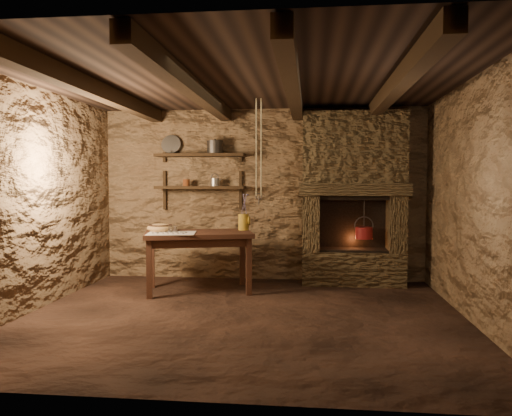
# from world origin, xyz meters

# --- Properties ---
(floor) EXTENTS (4.50, 4.50, 0.00)m
(floor) POSITION_xyz_m (0.00, 0.00, 0.00)
(floor) COLOR black
(floor) RESTS_ON ground
(back_wall) EXTENTS (4.50, 0.04, 2.40)m
(back_wall) POSITION_xyz_m (0.00, 2.00, 1.20)
(back_wall) COLOR brown
(back_wall) RESTS_ON floor
(front_wall) EXTENTS (4.50, 0.04, 2.40)m
(front_wall) POSITION_xyz_m (0.00, -2.00, 1.20)
(front_wall) COLOR brown
(front_wall) RESTS_ON floor
(left_wall) EXTENTS (0.04, 4.00, 2.40)m
(left_wall) POSITION_xyz_m (-2.25, 0.00, 1.20)
(left_wall) COLOR brown
(left_wall) RESTS_ON floor
(right_wall) EXTENTS (0.04, 4.00, 2.40)m
(right_wall) POSITION_xyz_m (2.25, 0.00, 1.20)
(right_wall) COLOR brown
(right_wall) RESTS_ON floor
(ceiling) EXTENTS (4.50, 4.00, 0.04)m
(ceiling) POSITION_xyz_m (0.00, 0.00, 2.40)
(ceiling) COLOR black
(ceiling) RESTS_ON back_wall
(beam_far_left) EXTENTS (0.14, 3.95, 0.16)m
(beam_far_left) POSITION_xyz_m (-1.50, 0.00, 2.31)
(beam_far_left) COLOR black
(beam_far_left) RESTS_ON ceiling
(beam_mid_left) EXTENTS (0.14, 3.95, 0.16)m
(beam_mid_left) POSITION_xyz_m (-0.50, 0.00, 2.31)
(beam_mid_left) COLOR black
(beam_mid_left) RESTS_ON ceiling
(beam_mid_right) EXTENTS (0.14, 3.95, 0.16)m
(beam_mid_right) POSITION_xyz_m (0.50, 0.00, 2.31)
(beam_mid_right) COLOR black
(beam_mid_right) RESTS_ON ceiling
(beam_far_right) EXTENTS (0.14, 3.95, 0.16)m
(beam_far_right) POSITION_xyz_m (1.50, 0.00, 2.31)
(beam_far_right) COLOR black
(beam_far_right) RESTS_ON ceiling
(shelf_lower) EXTENTS (1.25, 0.30, 0.04)m
(shelf_lower) POSITION_xyz_m (-0.85, 1.84, 1.30)
(shelf_lower) COLOR black
(shelf_lower) RESTS_ON back_wall
(shelf_upper) EXTENTS (1.25, 0.30, 0.04)m
(shelf_upper) POSITION_xyz_m (-0.85, 1.84, 1.75)
(shelf_upper) COLOR black
(shelf_upper) RESTS_ON back_wall
(hearth) EXTENTS (1.43, 0.51, 2.30)m
(hearth) POSITION_xyz_m (1.25, 1.77, 1.23)
(hearth) COLOR #392C1C
(hearth) RESTS_ON floor
(work_table) EXTENTS (1.47, 1.07, 0.75)m
(work_table) POSITION_xyz_m (-0.71, 1.11, 0.41)
(work_table) COLOR black
(work_table) RESTS_ON floor
(linen_cloth) EXTENTS (0.63, 0.54, 0.01)m
(linen_cloth) POSITION_xyz_m (-1.00, 0.88, 0.76)
(linen_cloth) COLOR beige
(linen_cloth) RESTS_ON work_table
(pewter_cutlery_row) EXTENTS (0.50, 0.26, 0.01)m
(pewter_cutlery_row) POSITION_xyz_m (-1.00, 0.86, 0.77)
(pewter_cutlery_row) COLOR #9A968C
(pewter_cutlery_row) RESTS_ON linen_cloth
(drinking_glasses) EXTENTS (0.18, 0.05, 0.07)m
(drinking_glasses) POSITION_xyz_m (-0.98, 0.99, 0.80)
(drinking_glasses) COLOR white
(drinking_glasses) RESTS_ON linen_cloth
(stoneware_jug) EXTENTS (0.16, 0.15, 0.48)m
(stoneware_jug) POSITION_xyz_m (-0.18, 1.39, 0.96)
(stoneware_jug) COLOR #AF8722
(stoneware_jug) RESTS_ON work_table
(wooden_bowl) EXTENTS (0.42, 0.42, 0.12)m
(wooden_bowl) POSITION_xyz_m (-1.21, 1.12, 0.79)
(wooden_bowl) COLOR #A47B47
(wooden_bowl) RESTS_ON work_table
(iron_stockpot) EXTENTS (0.26, 0.26, 0.16)m
(iron_stockpot) POSITION_xyz_m (-0.64, 1.84, 1.85)
(iron_stockpot) COLOR #2C2927
(iron_stockpot) RESTS_ON shelf_upper
(tin_pan) EXTENTS (0.28, 0.13, 0.27)m
(tin_pan) POSITION_xyz_m (-1.29, 1.94, 1.91)
(tin_pan) COLOR #A7A7A2
(tin_pan) RESTS_ON shelf_upper
(small_kettle) EXTENTS (0.17, 0.13, 0.17)m
(small_kettle) POSITION_xyz_m (-0.64, 1.84, 1.38)
(small_kettle) COLOR #A7A7A2
(small_kettle) RESTS_ON shelf_lower
(rusty_tin) EXTENTS (0.12, 0.12, 0.10)m
(rusty_tin) POSITION_xyz_m (-1.05, 1.84, 1.37)
(rusty_tin) COLOR #542510
(rusty_tin) RESTS_ON shelf_lower
(red_pot) EXTENTS (0.28, 0.28, 0.54)m
(red_pot) POSITION_xyz_m (1.39, 1.72, 0.71)
(red_pot) COLOR maroon
(red_pot) RESTS_ON hearth
(hanging_ropes) EXTENTS (0.08, 0.08, 1.20)m
(hanging_ropes) POSITION_xyz_m (0.05, 1.05, 1.80)
(hanging_ropes) COLOR beige
(hanging_ropes) RESTS_ON ceiling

